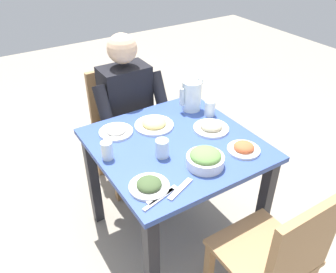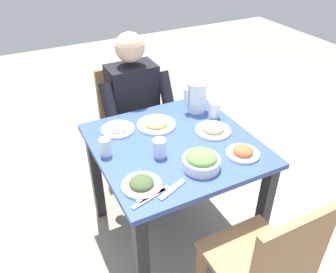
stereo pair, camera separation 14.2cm
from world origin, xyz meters
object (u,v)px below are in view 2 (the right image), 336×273
at_px(chair_far, 267,265).
at_px(plate_beans, 213,129).
at_px(water_glass_by_pitcher, 160,148).
at_px(plate_yoghurt, 118,128).
at_px(plate_rice_curry, 243,152).
at_px(chair_near, 128,119).
at_px(water_pitcher, 197,97).
at_px(dining_table, 175,161).
at_px(plate_dolmas, 142,184).
at_px(water_glass_center, 214,110).
at_px(water_glass_far_right, 105,147).
at_px(salad_bowl, 201,160).
at_px(plate_fries, 156,123).
at_px(diner_near, 138,114).

xyz_separation_m(chair_far, plate_beans, (-0.17, -0.72, 0.25)).
bearing_deg(plate_beans, water_glass_by_pitcher, 10.27).
distance_m(plate_yoghurt, plate_rice_curry, 0.72).
relative_size(chair_near, water_pitcher, 4.56).
distance_m(plate_yoghurt, water_glass_by_pitcher, 0.35).
distance_m(dining_table, plate_beans, 0.29).
xyz_separation_m(plate_yoghurt, plate_rice_curry, (-0.50, 0.52, 0.00)).
height_order(water_pitcher, plate_beans, water_pitcher).
distance_m(plate_yoghurt, plate_dolmas, 0.51).
distance_m(dining_table, water_glass_center, 0.41).
relative_size(plate_dolmas, plate_beans, 0.92).
bearing_deg(water_glass_far_right, dining_table, 170.07).
distance_m(chair_near, water_glass_by_pitcher, 0.85).
distance_m(salad_bowl, plate_fries, 0.45).
bearing_deg(chair_far, diner_near, -86.20).
distance_m(plate_rice_curry, water_glass_by_pitcher, 0.43).
bearing_deg(dining_table, water_glass_center, -157.96).
xyz_separation_m(chair_near, chair_far, (-0.08, 1.45, 0.00)).
bearing_deg(water_glass_far_right, plate_rice_curry, 152.99).
height_order(plate_beans, water_glass_far_right, water_glass_far_right).
bearing_deg(dining_table, diner_near, -89.46).
height_order(salad_bowl, plate_rice_curry, salad_bowl).
bearing_deg(plate_rice_curry, diner_near, -71.03).
bearing_deg(water_glass_far_right, water_glass_center, -174.10).
bearing_deg(water_glass_by_pitcher, water_pitcher, -141.60).
xyz_separation_m(dining_table, plate_dolmas, (0.30, 0.25, 0.14)).
bearing_deg(diner_near, dining_table, 90.54).
bearing_deg(chair_near, salad_bowl, 91.22).
xyz_separation_m(plate_fries, plate_yoghurt, (0.22, -0.05, -0.00)).
xyz_separation_m(chair_near, water_glass_far_right, (0.37, 0.66, 0.28)).
xyz_separation_m(dining_table, diner_near, (0.00, -0.52, 0.04)).
relative_size(water_pitcher, water_glass_center, 1.97).
bearing_deg(dining_table, water_glass_far_right, -9.93).
xyz_separation_m(salad_bowl, plate_dolmas, (0.32, -0.00, -0.03)).
xyz_separation_m(diner_near, plate_beans, (-0.25, 0.52, 0.10)).
relative_size(salad_bowl, plate_yoghurt, 0.98).
bearing_deg(plate_yoghurt, diner_near, -131.30).
bearing_deg(dining_table, chair_near, -89.61).
bearing_deg(water_glass_by_pitcher, diner_near, -101.54).
distance_m(diner_near, water_glass_by_pitcher, 0.62).
distance_m(dining_table, water_glass_by_pitcher, 0.23).
height_order(chair_near, water_pitcher, water_pitcher).
xyz_separation_m(chair_near, water_glass_center, (-0.35, 0.59, 0.28)).
height_order(plate_rice_curry, plate_beans, plate_beans).
bearing_deg(plate_dolmas, chair_far, 128.44).
distance_m(plate_rice_curry, plate_dolmas, 0.57).
bearing_deg(water_glass_by_pitcher, plate_beans, -169.73).
relative_size(chair_far, plate_rice_curry, 5.00).
bearing_deg(water_glass_center, chair_near, -59.32).
height_order(plate_dolmas, water_glass_center, water_glass_center).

